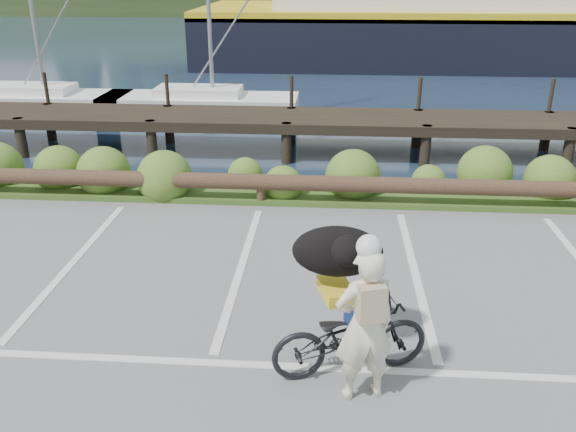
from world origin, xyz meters
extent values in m
plane|color=#5F5F62|center=(0.00, 0.00, 0.00)|extent=(72.00, 72.00, 0.00)
plane|color=#1A283E|center=(0.00, 48.00, -1.20)|extent=(160.00, 160.00, 0.00)
cube|color=#3D5B21|center=(0.00, 5.30, 0.05)|extent=(34.00, 1.60, 0.10)
imported|color=black|center=(1.57, -0.43, 0.46)|extent=(1.87, 1.10, 0.93)
imported|color=#EBE6C7|center=(1.69, -0.83, 0.86)|extent=(0.72, 0.58, 1.72)
ellipsoid|color=black|center=(1.41, 0.11, 1.23)|extent=(0.78, 1.14, 0.60)
camera|label=1|loc=(1.31, -6.12, 4.25)|focal=38.00mm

